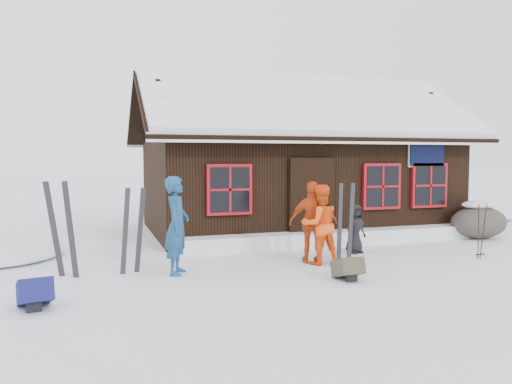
# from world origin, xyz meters

# --- Properties ---
(ground) EXTENTS (120.00, 120.00, 0.00)m
(ground) POSITION_xyz_m (0.00, 0.00, 0.00)
(ground) COLOR white
(ground) RESTS_ON ground
(mountain_hut) EXTENTS (8.90, 6.09, 4.42)m
(mountain_hut) POSITION_xyz_m (1.50, 4.98, 1.58)
(mountain_hut) COLOR black
(mountain_hut) RESTS_ON ground
(snow_drift) EXTENTS (7.60, 0.60, 0.35)m
(snow_drift) POSITION_xyz_m (1.50, 2.25, 0.17)
(snow_drift) COLOR white
(snow_drift) RESTS_ON ground
(snow_mounds) EXTENTS (20.60, 13.20, 0.48)m
(snow_mounds) POSITION_xyz_m (1.65, 1.86, 0.00)
(snow_mounds) COLOR white
(snow_mounds) RESTS_ON ground
(skier_teal) EXTENTS (0.62, 0.74, 1.74)m
(skier_teal) POSITION_xyz_m (-2.60, 0.44, 0.87)
(skier_teal) COLOR navy
(skier_teal) RESTS_ON ground
(skier_orange_left) EXTENTS (0.78, 0.62, 1.54)m
(skier_orange_left) POSITION_xyz_m (0.16, 0.40, 0.77)
(skier_orange_left) COLOR #F85111
(skier_orange_left) RESTS_ON ground
(skier_orange_right) EXTENTS (1.01, 0.63, 1.60)m
(skier_orange_right) POSITION_xyz_m (0.08, 0.54, 0.80)
(skier_orange_right) COLOR #C64014
(skier_orange_right) RESTS_ON ground
(skier_crouched) EXTENTS (0.60, 0.48, 1.06)m
(skier_crouched) POSITION_xyz_m (1.36, 1.18, 0.53)
(skier_crouched) COLOR black
(skier_crouched) RESTS_ON ground
(boulder) EXTENTS (1.49, 1.12, 0.87)m
(boulder) POSITION_xyz_m (5.35, 1.93, 0.44)
(boulder) COLOR #544A43
(boulder) RESTS_ON ground
(ski_pair_left) EXTENTS (0.48, 0.13, 1.58)m
(ski_pair_left) POSITION_xyz_m (-3.34, 0.78, 0.74)
(ski_pair_left) COLOR black
(ski_pair_left) RESTS_ON ground
(ski_pair_mid) EXTENTS (0.56, 0.24, 1.72)m
(ski_pair_mid) POSITION_xyz_m (-4.52, 0.85, 0.81)
(ski_pair_mid) COLOR black
(ski_pair_mid) RESTS_ON ground
(ski_pair_right) EXTENTS (0.41, 0.10, 1.61)m
(ski_pair_right) POSITION_xyz_m (0.72, 0.42, 0.76)
(ski_pair_right) COLOR black
(ski_pair_right) RESTS_ON ground
(ski_poles) EXTENTS (0.21, 0.10, 1.16)m
(ski_poles) POSITION_xyz_m (3.53, -0.12, 0.54)
(ski_poles) COLOR black
(ski_poles) RESTS_ON ground
(backpack_blue) EXTENTS (0.54, 0.66, 0.32)m
(backpack_blue) POSITION_xyz_m (-4.78, -0.98, 0.16)
(backpack_blue) COLOR navy
(backpack_blue) RESTS_ON ground
(backpack_olive) EXTENTS (0.43, 0.55, 0.29)m
(backpack_olive) POSITION_xyz_m (0.06, -0.90, 0.14)
(backpack_olive) COLOR #3E3D2C
(backpack_olive) RESTS_ON ground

